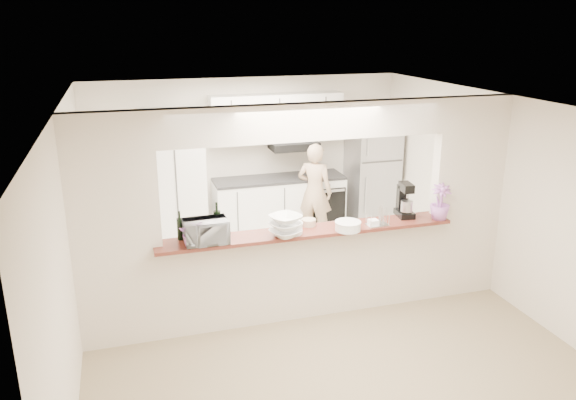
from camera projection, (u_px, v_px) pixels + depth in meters
name	position (u px, v px, depth m)	size (l,w,h in m)	color
floor	(306.00, 314.00, 6.65)	(6.00, 6.00, 0.00)	gray
tile_overlay	(271.00, 263.00, 8.07)	(5.00, 2.90, 0.01)	beige
partition	(307.00, 195.00, 6.20)	(5.00, 0.15, 2.50)	silver
bar_counter	(306.00, 270.00, 6.48)	(3.40, 0.38, 1.09)	silver
kitchen_cabinets	(240.00, 178.00, 8.79)	(3.15, 0.62, 2.25)	white
refrigerator	(372.00, 176.00, 9.38)	(0.75, 0.70, 1.70)	#B8B8BD
flower_left	(192.00, 233.00, 5.78)	(0.26, 0.23, 0.29)	#C367AF
wine_bottle_a	(180.00, 229.00, 5.96)	(0.06, 0.06, 0.32)	black
wine_bottle_b	(217.00, 223.00, 6.07)	(0.08, 0.08, 0.38)	black
toaster_oven	(206.00, 231.00, 5.88)	(0.46, 0.31, 0.25)	#9FA0A4
serving_bowls	(285.00, 226.00, 6.05)	(0.32, 0.32, 0.24)	white
plate_stack_a	(291.00, 228.00, 6.16)	(0.26, 0.26, 0.12)	white
plate_stack_b	(348.00, 226.00, 6.25)	(0.29, 0.29, 0.10)	white
red_bowl	(292.00, 224.00, 6.34)	(0.15, 0.15, 0.07)	maroon
tan_bowl	(309.00, 222.00, 6.40)	(0.16, 0.16, 0.08)	tan
utensil_caddy	(378.00, 218.00, 6.38)	(0.25, 0.15, 0.23)	silver
stand_mixer	(405.00, 201.00, 6.67)	(0.21, 0.30, 0.42)	black
flower_right	(440.00, 202.00, 6.56)	(0.24, 0.24, 0.42)	#AF63B8
person	(315.00, 192.00, 8.77)	(0.56, 0.37, 1.54)	tan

